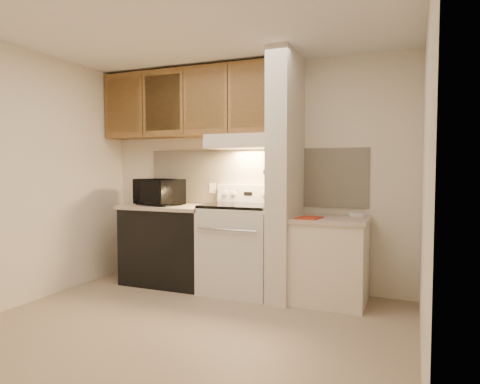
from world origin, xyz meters
The scene contains 50 objects.
floor centered at (0.00, 0.00, 0.00)m, with size 3.60×3.60×0.00m, color tan.
ceiling centered at (0.00, 0.00, 2.50)m, with size 3.60×3.60×0.00m, color white.
wall_back centered at (0.00, 1.50, 1.25)m, with size 3.60×0.02×2.50m, color silver.
wall_left centered at (-1.80, 0.00, 1.25)m, with size 0.02×3.00×2.50m, color silver.
wall_right centered at (1.80, 0.00, 1.25)m, with size 0.02×3.00×2.50m, color silver.
backsplash centered at (0.00, 1.49, 1.24)m, with size 2.60×0.02×0.63m, color beige.
range_body centered at (0.00, 1.16, 0.46)m, with size 0.76×0.65×0.92m, color silver.
oven_window centered at (0.00, 0.84, 0.50)m, with size 0.50×0.01×0.30m, color black.
oven_handle centered at (0.00, 0.80, 0.72)m, with size 0.02×0.02×0.65m, color silver.
cooktop centered at (0.00, 1.16, 0.94)m, with size 0.74×0.64×0.03m, color black.
range_backguard centered at (0.00, 1.44, 1.05)m, with size 0.76×0.08×0.20m, color silver.
range_display centered at (0.00, 1.40, 1.05)m, with size 0.10×0.01×0.04m, color black.
range_knob_left_outer centered at (-0.28, 1.40, 1.05)m, with size 0.05×0.05×0.02m, color silver.
range_knob_left_inner centered at (-0.18, 1.40, 1.05)m, with size 0.05×0.05×0.02m, color silver.
range_knob_right_inner centered at (0.18, 1.40, 1.05)m, with size 0.05×0.05×0.02m, color silver.
range_knob_right_outer centered at (0.28, 1.40, 1.05)m, with size 0.05×0.05×0.02m, color silver.
dishwasher_front centered at (-0.88, 1.17, 0.43)m, with size 1.00×0.63×0.87m, color black.
left_countertop centered at (-0.88, 1.17, 0.89)m, with size 1.04×0.67×0.04m, color #C6B099.
spoon_rest centered at (-0.86, 0.97, 0.92)m, with size 0.22×0.07×0.01m, color black.
teal_jar centered at (-0.95, 1.39, 0.96)m, with size 0.10×0.10×0.11m, color #266455.
outlet centered at (-0.48, 1.48, 1.10)m, with size 0.08×0.01×0.12m, color beige.
microwave centered at (-1.02, 1.15, 1.06)m, with size 0.54×0.37×0.30m, color black.
partition_pillar centered at (0.51, 1.15, 1.25)m, with size 0.22×0.70×2.50m, color beige.
pillar_trim centered at (0.39, 1.15, 1.30)m, with size 0.01×0.70×0.04m, color brown.
knife_strip centered at (0.39, 1.10, 1.32)m, with size 0.02×0.42×0.04m, color black.
knife_blade_a centered at (0.38, 0.93, 1.22)m, with size 0.01×0.04×0.16m, color silver.
knife_handle_a centered at (0.38, 0.94, 1.37)m, with size 0.02×0.02×0.10m, color black.
knife_blade_b centered at (0.38, 1.01, 1.21)m, with size 0.01×0.04×0.18m, color silver.
knife_handle_b centered at (0.38, 1.01, 1.37)m, with size 0.02×0.02×0.10m, color black.
knife_blade_c centered at (0.38, 1.09, 1.20)m, with size 0.01×0.04×0.20m, color silver.
knife_handle_c centered at (0.38, 1.10, 1.37)m, with size 0.02×0.02×0.10m, color black.
knife_blade_d centered at (0.38, 1.17, 1.22)m, with size 0.01×0.04×0.16m, color silver.
knife_handle_d centered at (0.38, 1.17, 1.37)m, with size 0.02×0.02×0.10m, color black.
knife_blade_e centered at (0.38, 1.25, 1.21)m, with size 0.01×0.04×0.18m, color silver.
knife_handle_e centered at (0.38, 1.26, 1.37)m, with size 0.02×0.02×0.10m, color black.
oven_mitt centered at (0.38, 1.32, 1.22)m, with size 0.03×0.09×0.21m, color slate.
right_cab_base centered at (0.97, 1.15, 0.40)m, with size 0.70×0.60×0.81m, color beige.
right_countertop centered at (0.97, 1.15, 0.83)m, with size 0.74×0.64×0.04m, color #C6B099.
red_folder centered at (0.79, 1.00, 0.85)m, with size 0.21×0.29×0.01m, color #B4321A.
white_box centered at (1.19, 1.33, 0.87)m, with size 0.13×0.09×0.04m, color white.
range_hood centered at (0.00, 1.28, 1.62)m, with size 0.78×0.44×0.15m, color beige.
hood_lip centered at (0.00, 1.07, 1.58)m, with size 0.78×0.04×0.06m, color beige.
upper_cabinets centered at (-0.69, 1.32, 2.08)m, with size 2.18×0.33×0.77m, color brown.
cab_door_a centered at (-1.51, 1.17, 2.08)m, with size 0.46×0.01×0.63m, color brown.
cab_gap_a centered at (-1.23, 1.16, 2.08)m, with size 0.01×0.01×0.73m, color black.
cab_door_b centered at (-0.96, 1.17, 2.08)m, with size 0.46×0.01×0.63m, color brown.
cab_gap_b centered at (-0.69, 1.16, 2.08)m, with size 0.01×0.01×0.73m, color black.
cab_door_c centered at (-0.42, 1.17, 2.08)m, with size 0.46×0.01×0.63m, color brown.
cab_gap_c centered at (-0.14, 1.16, 2.08)m, with size 0.01×0.01×0.73m, color black.
cab_door_d centered at (0.13, 1.17, 2.08)m, with size 0.46×0.01×0.63m, color brown.
Camera 1 is at (1.74, -3.07, 1.34)m, focal length 32.00 mm.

